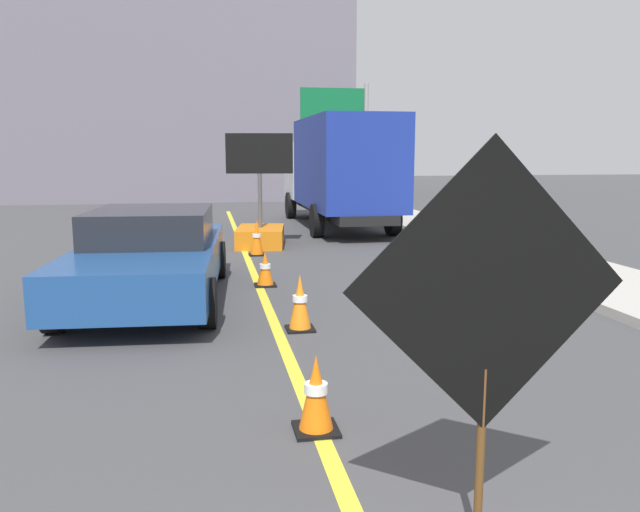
{
  "coord_description": "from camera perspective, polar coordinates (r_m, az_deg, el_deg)",
  "views": [
    {
      "loc": [
        -0.85,
        -0.73,
        2.23
      ],
      "look_at": [
        0.26,
        5.4,
        1.22
      ],
      "focal_mm": 35.48,
      "sensor_mm": 36.0,
      "label": 1
    }
  ],
  "objects": [
    {
      "name": "far_building_block",
      "position": [
        33.66,
        -12.52,
        14.17
      ],
      "size": [
        16.21,
        8.6,
        10.48
      ],
      "primitive_type": "cube",
      "color": "slate",
      "rests_on": "ground"
    },
    {
      "name": "roadwork_sign",
      "position": [
        3.57,
        14.88,
        -3.36
      ],
      "size": [
        1.63,
        0.07,
        2.33
      ],
      "color": "#593819",
      "rests_on": "ground"
    },
    {
      "name": "traffic_cone_near_sign",
      "position": [
        5.2,
        -0.36,
        -12.36
      ],
      "size": [
        0.36,
        0.36,
        0.64
      ],
      "color": "black",
      "rests_on": "ground"
    },
    {
      "name": "box_truck",
      "position": [
        19.15,
        1.69,
        7.87
      ],
      "size": [
        2.42,
        7.99,
        3.23
      ],
      "color": "black",
      "rests_on": "ground"
    },
    {
      "name": "arrow_board_trailer",
      "position": [
        15.43,
        -5.4,
        2.7
      ],
      "size": [
        1.59,
        1.94,
        2.7
      ],
      "color": "orange",
      "rests_on": "ground"
    },
    {
      "name": "highway_guide_sign",
      "position": [
        26.04,
        2.47,
        11.87
      ],
      "size": [
        2.79,
        0.18,
        5.0
      ],
      "color": "gray",
      "rests_on": "ground"
    },
    {
      "name": "pickup_car",
      "position": [
        9.99,
        -15.02,
        0.12
      ],
      "size": [
        2.39,
        5.22,
        1.38
      ],
      "color": "navy",
      "rests_on": "ground"
    },
    {
      "name": "traffic_cone_curbside",
      "position": [
        13.98,
        -5.73,
        1.62
      ],
      "size": [
        0.36,
        0.36,
        0.78
      ],
      "color": "black",
      "rests_on": "ground"
    },
    {
      "name": "traffic_cone_mid_lane",
      "position": [
        8.04,
        -1.82,
        -4.24
      ],
      "size": [
        0.36,
        0.36,
        0.72
      ],
      "color": "black",
      "rests_on": "ground"
    },
    {
      "name": "lane_center_stripe",
      "position": [
        7.14,
        -2.94,
        -8.93
      ],
      "size": [
        0.14,
        36.0,
        0.01
      ],
      "primitive_type": "cube",
      "color": "yellow",
      "rests_on": "ground"
    },
    {
      "name": "traffic_cone_far_lane",
      "position": [
        10.74,
        -4.97,
        -1.18
      ],
      "size": [
        0.36,
        0.36,
        0.6
      ],
      "color": "black",
      "rests_on": "ground"
    }
  ]
}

